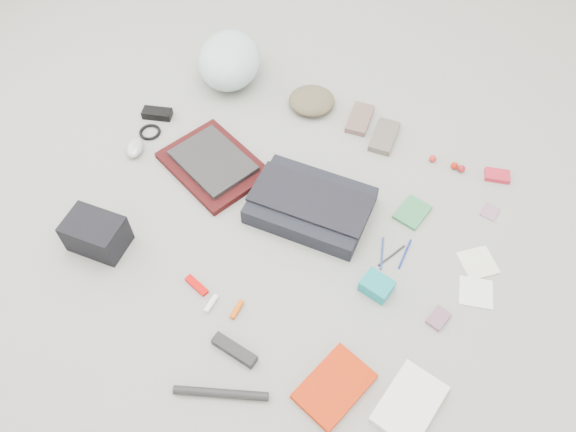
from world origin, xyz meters
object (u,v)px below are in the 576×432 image
at_px(laptop, 213,161).
at_px(book_red, 334,386).
at_px(accordion_wallet, 377,286).
at_px(messenger_bag, 310,205).
at_px(camera_bag, 96,234).
at_px(bike_helmet, 229,60).

xyz_separation_m(laptop, book_red, (0.79, -0.61, -0.03)).
bearing_deg(laptop, accordion_wallet, 5.87).
xyz_separation_m(messenger_bag, accordion_wallet, (0.34, -0.20, -0.01)).
bearing_deg(laptop, messenger_bag, 18.68).
bearing_deg(book_red, camera_bag, -169.27).
distance_m(messenger_bag, book_red, 0.68).
xyz_separation_m(camera_bag, book_red, (0.97, -0.11, -0.05)).
bearing_deg(accordion_wallet, bike_helmet, 154.83).
relative_size(laptop, accordion_wallet, 3.06).
bearing_deg(laptop, camera_bag, -87.68).
xyz_separation_m(bike_helmet, accordion_wallet, (0.98, -0.72, -0.08)).
distance_m(laptop, camera_bag, 0.53).
relative_size(messenger_bag, laptop, 1.39).
height_order(bike_helmet, book_red, bike_helmet).
height_order(messenger_bag, camera_bag, camera_bag).
relative_size(messenger_bag, bike_helmet, 1.25).
relative_size(messenger_bag, camera_bag, 2.15).
distance_m(messenger_bag, bike_helmet, 0.83).
distance_m(messenger_bag, accordion_wallet, 0.40).
relative_size(messenger_bag, accordion_wallet, 4.25).
xyz_separation_m(messenger_bag, camera_bag, (-0.62, -0.47, 0.03)).
relative_size(bike_helmet, accordion_wallet, 3.41).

